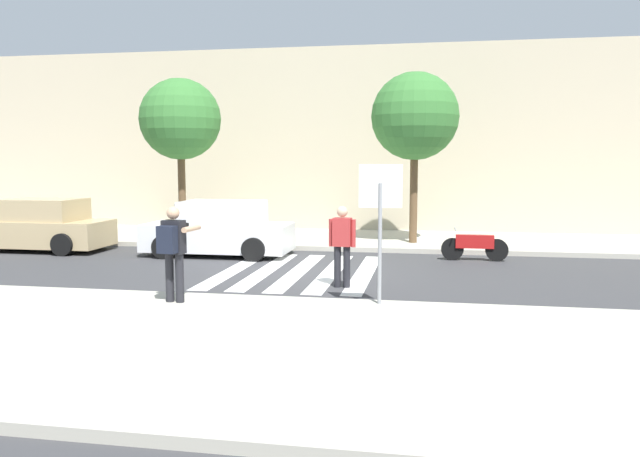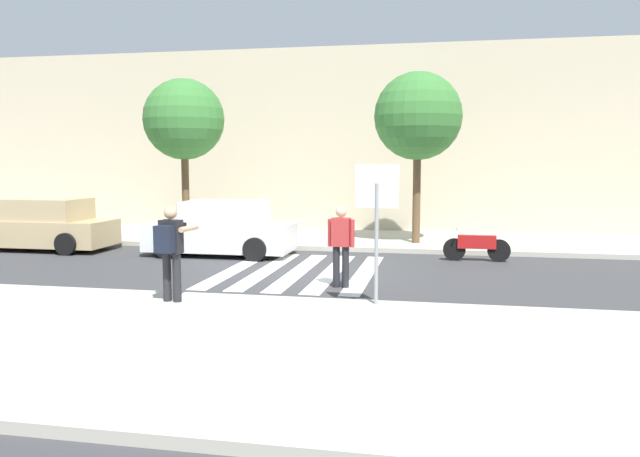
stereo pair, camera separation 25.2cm
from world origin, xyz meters
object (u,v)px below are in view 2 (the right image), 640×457
pedestrian_crossing (341,242)px  street_tree_center (418,117)px  parked_car_tan (45,226)px  stop_sign (377,203)px  photographer_with_backpack (170,245)px  parked_car_white (222,230)px  motorcycle (476,246)px  street_tree_west (184,120)px

pedestrian_crossing → street_tree_center: street_tree_center is taller
parked_car_tan → street_tree_center: (10.90, 2.71, 3.27)m
stop_sign → street_tree_center: 8.74m
photographer_with_backpack → pedestrian_crossing: (2.69, 2.52, -0.19)m
parked_car_white → motorcycle: size_ratio=2.33×
motorcycle → street_tree_center: (-1.70, 2.41, 3.58)m
stop_sign → street_tree_center: (0.35, 8.49, 2.06)m
pedestrian_crossing → parked_car_tan: size_ratio=0.42×
photographer_with_backpack → parked_car_white: photographer_with_backpack is taller
stop_sign → parked_car_white: bearing=130.7°
pedestrian_crossing → parked_car_tan: (-9.60, 3.81, -0.25)m
pedestrian_crossing → street_tree_center: bearing=78.7°
stop_sign → pedestrian_crossing: (-0.95, 1.97, -0.96)m
stop_sign → parked_car_tan: 12.09m
motorcycle → pedestrian_crossing: bearing=-126.2°
pedestrian_crossing → motorcycle: (3.00, 4.11, -0.56)m
stop_sign → parked_car_tan: (-10.55, 5.78, -1.21)m
stop_sign → photographer_with_backpack: 3.76m
parked_car_tan → motorcycle: parked_car_tan is taller
pedestrian_crossing → motorcycle: bearing=53.8°
parked_car_white → street_tree_west: bearing=132.3°
street_tree_west → parked_car_tan: bearing=-147.9°
photographer_with_backpack → street_tree_center: street_tree_center is taller
parked_car_white → street_tree_center: (5.33, 2.71, 3.27)m
photographer_with_backpack → parked_car_tan: size_ratio=0.42×
stop_sign → pedestrian_crossing: 2.39m
parked_car_tan → parked_car_white: bearing=0.0°
pedestrian_crossing → stop_sign: bearing=-64.3°
stop_sign → pedestrian_crossing: stop_sign is taller
street_tree_center → street_tree_west: bearing=-176.2°
street_tree_center → motorcycle: bearing=-54.9°
parked_car_white → street_tree_center: bearing=27.0°
street_tree_west → pedestrian_crossing: bearing=-44.9°
motorcycle → street_tree_west: 9.90m
photographer_with_backpack → parked_car_white: size_ratio=0.42×
photographer_with_backpack → motorcycle: (5.69, 6.63, -0.75)m
parked_car_white → motorcycle: parked_car_white is taller
parked_car_tan → pedestrian_crossing: bearing=-21.6°
photographer_with_backpack → street_tree_west: (-3.36, 8.55, 2.79)m
photographer_with_backpack → pedestrian_crossing: bearing=43.2°
photographer_with_backpack → street_tree_center: 10.28m
street_tree_west → street_tree_center: (7.35, 0.49, 0.04)m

